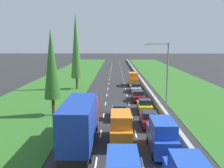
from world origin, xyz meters
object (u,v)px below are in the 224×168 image
object	(u,v)px
silver_sedan_right_lane	(135,88)
poplar_tree_third	(76,46)
grey_hatchback_centre_lane	(119,111)
maroon_sedan_right_lane	(138,96)
orange_van_right_lane	(133,79)
maroon_hatchback_right_lane	(149,119)
blue_box_truck_left_lane	(81,122)
poplar_tree_second	(52,64)
orange_van_centre_lane	(121,127)
yellow_hatchback_right_lane	(144,105)
red_hatchback_left_lane	(91,107)
blue_van_right_lane_second	(162,136)
street_light_mast	(165,71)

from	to	relation	value
silver_sedan_right_lane	poplar_tree_third	size ratio (longest dim) A/B	0.31
grey_hatchback_centre_lane	poplar_tree_third	distance (m)	21.62
maroon_sedan_right_lane	orange_van_right_lane	bearing A→B (deg)	88.99
maroon_sedan_right_lane	maroon_hatchback_right_lane	bearing A→B (deg)	-89.62
blue_box_truck_left_lane	poplar_tree_second	xyz separation A→B (m)	(-4.71, 8.88, 4.20)
blue_box_truck_left_lane	orange_van_centre_lane	bearing A→B (deg)	12.44
yellow_hatchback_right_lane	maroon_sedan_right_lane	world-z (taller)	yellow_hatchback_right_lane
yellow_hatchback_right_lane	red_hatchback_left_lane	distance (m)	7.07
grey_hatchback_centre_lane	yellow_hatchback_right_lane	bearing A→B (deg)	40.00
silver_sedan_right_lane	blue_box_truck_left_lane	distance (m)	24.62
maroon_hatchback_right_lane	blue_box_truck_left_lane	distance (m)	8.42
orange_van_centre_lane	red_hatchback_left_lane	size ratio (longest dim) A/B	1.26
maroon_hatchback_right_lane	poplar_tree_third	size ratio (longest dim) A/B	0.27
yellow_hatchback_right_lane	poplar_tree_third	world-z (taller)	poplar_tree_third
silver_sedan_right_lane	yellow_hatchback_right_lane	bearing A→B (deg)	-89.47
silver_sedan_right_lane	orange_van_centre_lane	distance (m)	23.08
maroon_hatchback_right_lane	orange_van_right_lane	world-z (taller)	orange_van_right_lane
poplar_tree_third	orange_van_centre_lane	bearing A→B (deg)	-72.52
grey_hatchback_centre_lane	poplar_tree_second	size ratio (longest dim) A/B	0.37
maroon_sedan_right_lane	silver_sedan_right_lane	size ratio (longest dim) A/B	1.00
orange_van_centre_lane	red_hatchback_left_lane	world-z (taller)	orange_van_centre_lane
poplar_tree_second	blue_box_truck_left_lane	bearing A→B (deg)	-62.06
yellow_hatchback_right_lane	red_hatchback_left_lane	bearing A→B (deg)	-172.68
orange_van_right_lane	red_hatchback_left_lane	xyz separation A→B (m)	(-6.96, -20.59, -0.56)
blue_van_right_lane_second	maroon_sedan_right_lane	world-z (taller)	blue_van_right_lane_second
maroon_hatchback_right_lane	poplar_tree_third	bearing A→B (deg)	117.57
orange_van_centre_lane	poplar_tree_third	xyz separation A→B (m)	(-8.08, 25.66, 6.96)
blue_van_right_lane_second	poplar_tree_third	world-z (taller)	poplar_tree_third
yellow_hatchback_right_lane	grey_hatchback_centre_lane	xyz separation A→B (m)	(-3.38, -2.84, 0.00)
silver_sedan_right_lane	orange_van_right_lane	world-z (taller)	orange_van_right_lane
blue_box_truck_left_lane	street_light_mast	world-z (taller)	street_light_mast
blue_box_truck_left_lane	poplar_tree_third	size ratio (longest dim) A/B	0.64
orange_van_right_lane	grey_hatchback_centre_lane	size ratio (longest dim) A/B	1.26
blue_box_truck_left_lane	poplar_tree_second	world-z (taller)	poplar_tree_second
maroon_hatchback_right_lane	maroon_sedan_right_lane	bearing A→B (deg)	90.38
maroon_hatchback_right_lane	street_light_mast	bearing A→B (deg)	66.57
poplar_tree_second	grey_hatchback_centre_lane	bearing A→B (deg)	-7.24
orange_van_right_lane	street_light_mast	world-z (taller)	street_light_mast
street_light_mast	red_hatchback_left_lane	bearing A→B (deg)	-168.53
orange_van_right_lane	poplar_tree_second	bearing A→B (deg)	-118.25
blue_van_right_lane_second	grey_hatchback_centre_lane	size ratio (longest dim) A/B	1.26
yellow_hatchback_right_lane	orange_van_right_lane	bearing A→B (deg)	90.15
grey_hatchback_centre_lane	silver_sedan_right_lane	bearing A→B (deg)	78.33
poplar_tree_second	maroon_sedan_right_lane	bearing A→B (deg)	35.04
blue_van_right_lane_second	silver_sedan_right_lane	size ratio (longest dim) A/B	1.09
maroon_sedan_right_lane	silver_sedan_right_lane	xyz separation A→B (m)	(0.17, 6.82, 0.00)
maroon_hatchback_right_lane	poplar_tree_second	xyz separation A→B (m)	(-11.38, 3.93, 5.55)
orange_van_centre_lane	orange_van_right_lane	xyz separation A→B (m)	(3.30, 29.58, 0.00)
maroon_sedan_right_lane	poplar_tree_second	size ratio (longest dim) A/B	0.42
red_hatchback_left_lane	yellow_hatchback_right_lane	bearing A→B (deg)	7.32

